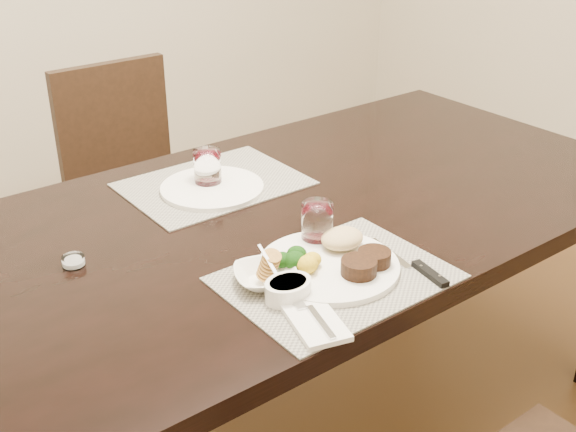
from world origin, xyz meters
TOP-DOWN VIEW (x-y plane):
  - dining_table at (0.00, 0.00)m, footprint 2.00×1.00m
  - chair_far at (0.00, 0.93)m, footprint 0.42×0.42m
  - placemat_near at (-0.13, -0.33)m, footprint 0.46×0.34m
  - placemat_far at (-0.08, 0.24)m, footprint 0.46×0.34m
  - dinner_plate at (-0.11, -0.29)m, footprint 0.30×0.30m
  - napkin_fork at (-0.27, -0.43)m, footprint 0.13×0.18m
  - steak_knife at (0.03, -0.42)m, footprint 0.04×0.25m
  - cracker_bowl at (-0.26, -0.26)m, footprint 0.17×0.17m
  - sauce_ramekin at (-0.26, -0.33)m, footprint 0.10×0.15m
  - wine_glass_near at (-0.07, -0.19)m, footprint 0.07×0.07m
  - far_plate at (-0.10, 0.20)m, footprint 0.27×0.27m
  - wine_glass_far at (-0.10, 0.23)m, footprint 0.07×0.07m
  - salt_cellar at (-0.55, 0.06)m, footprint 0.05×0.05m

SIDE VIEW (x-z plane):
  - chair_far at x=0.00m, z-range 0.05..0.95m
  - dining_table at x=0.00m, z-range 0.29..1.04m
  - placemat_near at x=-0.13m, z-range 0.75..0.75m
  - placemat_far at x=-0.08m, z-range 0.75..0.75m
  - steak_knife at x=0.03m, z-range 0.75..0.77m
  - far_plate at x=-0.10m, z-range 0.75..0.77m
  - napkin_fork at x=-0.27m, z-range 0.75..0.77m
  - salt_cellar at x=-0.55m, z-range 0.75..0.77m
  - dinner_plate at x=-0.11m, z-range 0.74..0.80m
  - cracker_bowl at x=-0.26m, z-range 0.74..0.80m
  - sauce_ramekin at x=-0.26m, z-range 0.74..0.82m
  - wine_glass_near at x=-0.07m, z-range 0.75..0.85m
  - wine_glass_far at x=-0.10m, z-range 0.75..0.85m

